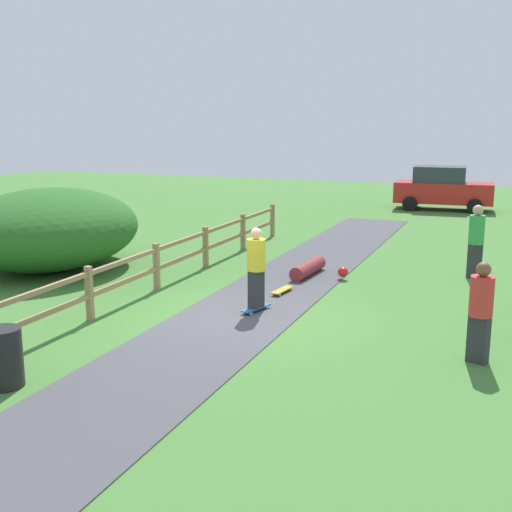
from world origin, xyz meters
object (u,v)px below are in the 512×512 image
Objects in this scene: skateboard_loose at (282,290)px; parked_car_red at (442,188)px; skater_fallen at (311,269)px; bystander_red at (481,308)px; trash_bin at (3,358)px; bush_large at (50,229)px; bystander_green at (476,238)px; skater_riding at (256,265)px.

parked_car_red is (1.77, 16.09, 0.87)m from skateboard_loose.
skater_fallen is 0.98× the size of bystander_red.
skateboard_loose is at bearing 147.37° from bystander_red.
bystander_red is (4.41, -2.82, 0.84)m from skateboard_loose.
skater_fallen is at bearing 75.55° from trash_bin.
bush_large is 18.00m from parked_car_red.
skateboard_loose is at bearing -140.56° from bystander_green.
trash_bin is 0.55× the size of skater_fallen.
bystander_green reaches higher than skater_fallen.
skater_riding is at bearing -129.53° from bystander_green.
skateboard_loose is (0.02, 1.56, -0.91)m from skater_riding.
skateboard_loose is 0.44× the size of bystander_green.
bystander_red is (6.47, 3.68, 0.48)m from trash_bin.
skater_fallen is at bearing 87.09° from skateboard_loose.
bystander_green is 13.02m from parked_car_red.
bush_large is 5.81× the size of trash_bin.
bystander_green is (3.87, 1.39, 0.83)m from skater_fallen.
trash_bin is 8.64m from skater_fallen.
skater_riding is at bearing -95.76° from parked_car_red.
skater_fallen is 0.89× the size of bystander_green.
parked_car_red reaches higher than skateboard_loose.
skater_riding is 2.14× the size of skateboard_loose.
skater_fallen is at bearing -96.70° from parked_car_red.
bystander_red reaches higher than skateboard_loose.
skater_riding reaches higher than skater_fallen.
trash_bin reaches higher than skateboard_loose.
bystander_red is at bearing -32.63° from skateboard_loose.
bystander_green is (3.96, 3.26, 0.94)m from skateboard_loose.
trash_bin is at bearing -55.54° from bush_large.
skateboard_loose is 16.21m from parked_car_red.
skater_fallen is 0.38× the size of parked_car_red.
bystander_red is 0.91× the size of bystander_green.
bystander_green is 0.43× the size of parked_car_red.
skateboard_loose is at bearing -92.91° from skater_fallen.
skater_fallen is 6.41m from bystander_red.
bystander_red is (11.04, -2.99, -0.15)m from bush_large.
skater_fallen is at bearing 132.59° from bystander_red.
skateboard_loose is (6.64, -0.17, -0.99)m from bush_large.
parked_car_red reaches higher than bystander_green.
skater_fallen is (0.11, 3.43, -0.79)m from skater_riding.
bystander_red is 0.39× the size of parked_car_red.
skater_riding is 1.04× the size of bystander_red.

